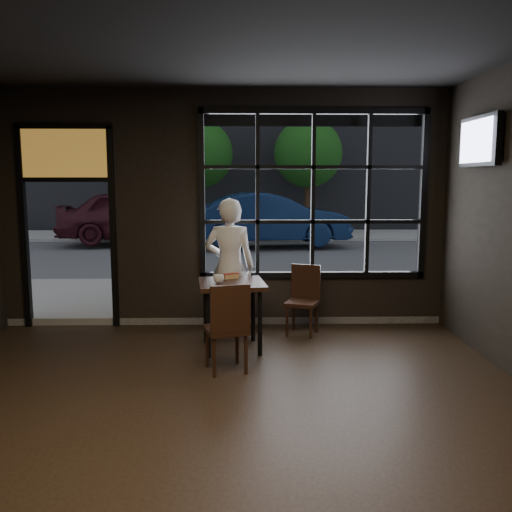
{
  "coord_description": "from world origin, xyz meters",
  "views": [
    {
      "loc": [
        0.26,
        -3.83,
        2.01
      ],
      "look_at": [
        0.4,
        2.2,
        1.15
      ],
      "focal_mm": 38.0,
      "sensor_mm": 36.0,
      "label": 1
    }
  ],
  "objects_px": {
    "navy_car": "(269,219)",
    "cafe_table": "(232,315)",
    "chair_near": "(226,327)",
    "man": "(230,267)"
  },
  "relations": [
    {
      "from": "cafe_table",
      "to": "navy_car",
      "type": "bearing_deg",
      "value": 78.0
    },
    {
      "from": "man",
      "to": "navy_car",
      "type": "distance_m",
      "value": 8.87
    },
    {
      "from": "cafe_table",
      "to": "man",
      "type": "height_order",
      "value": "man"
    },
    {
      "from": "cafe_table",
      "to": "chair_near",
      "type": "height_order",
      "value": "chair_near"
    },
    {
      "from": "man",
      "to": "cafe_table",
      "type": "bearing_deg",
      "value": 98.61
    },
    {
      "from": "chair_near",
      "to": "navy_car",
      "type": "height_order",
      "value": "navy_car"
    },
    {
      "from": "man",
      "to": "navy_car",
      "type": "xyz_separation_m",
      "value": [
        0.92,
        8.82,
        -0.03
      ]
    },
    {
      "from": "man",
      "to": "navy_car",
      "type": "height_order",
      "value": "man"
    },
    {
      "from": "navy_car",
      "to": "cafe_table",
      "type": "bearing_deg",
      "value": 167.36
    },
    {
      "from": "man",
      "to": "navy_car",
      "type": "relative_size",
      "value": 0.39
    }
  ]
}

